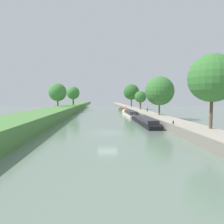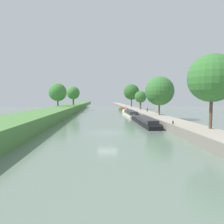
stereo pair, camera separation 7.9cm
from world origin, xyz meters
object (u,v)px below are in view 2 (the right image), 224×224
Objects in this scene: narrowboat_cream at (130,113)px; mooring_bollard_far at (126,107)px; person_walking at (147,108)px; narrowboat_black at (144,121)px; mooring_bollard_near at (173,122)px; narrowboat_green at (123,110)px.

narrowboat_cream is 24.15m from mooring_bollard_far.
person_walking is (4.47, -0.59, 1.36)m from narrowboat_cream.
narrowboat_black is at bearing -92.77° from mooring_bollard_far.
mooring_bollard_near reaches higher than narrowboat_black.
narrowboat_black is 33.77m from narrowboat_green.
mooring_bollard_near is (1.83, -42.56, 0.76)m from narrowboat_green.
narrowboat_cream is at bearing 90.22° from narrowboat_black.
mooring_bollard_near and mooring_bollard_far have the same top height.
person_walking is at bearing -7.46° from narrowboat_cream.
mooring_bollard_near reaches higher than narrowboat_cream.
person_walking is 25.15m from mooring_bollard_near.
mooring_bollard_far reaches higher than narrowboat_cream.
narrowboat_black is at bearing -105.18° from person_walking.
narrowboat_black is 16.88m from person_walking.
narrowboat_green is 18.10m from person_walking.
person_walking reaches higher than narrowboat_green.
narrowboat_black is at bearing -90.24° from narrowboat_green.
person_walking is (4.41, 16.24, 1.42)m from narrowboat_black.
narrowboat_green is 7.38m from mooring_bollard_far.
narrowboat_black is 33.67× the size of mooring_bollard_far.
mooring_bollard_far is (1.83, 7.10, 0.76)m from narrowboat_green.
narrowboat_cream is 4.71m from person_walking.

